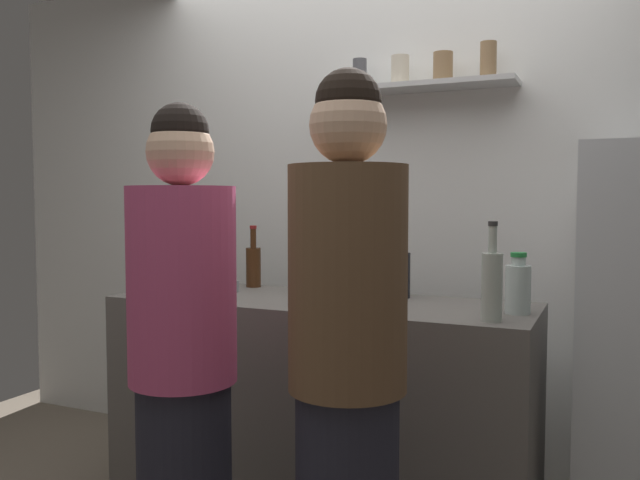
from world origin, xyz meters
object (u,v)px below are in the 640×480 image
utensil_holder (315,289)px  wine_bottle_amber_glass (253,265)px  water_bottle_plastic (518,287)px  wine_bottle_green_glass (305,267)px  person_pink_top (183,369)px  wine_bottle_pale_glass (492,284)px  baking_pan (193,287)px  wine_bottle_dark_glass (402,272)px  person_brown_jacket (347,374)px

utensil_holder → wine_bottle_amber_glass: bearing=144.2°
water_bottle_plastic → wine_bottle_amber_glass: bearing=169.6°
wine_bottle_amber_glass → wine_bottle_green_glass: bearing=-16.7°
person_pink_top → utensil_holder: bearing=-45.6°
wine_bottle_pale_glass → wine_bottle_green_glass: 0.93m
water_bottle_plastic → person_pink_top: person_pink_top is taller
baking_pan → wine_bottle_amber_glass: 0.33m
baking_pan → water_bottle_plastic: (1.40, 0.05, 0.07)m
baking_pan → wine_bottle_dark_glass: (0.90, 0.24, 0.08)m
wine_bottle_dark_glass → wine_bottle_green_glass: (-0.43, -0.06, 0.01)m
wine_bottle_pale_glass → utensil_holder: bearing=173.8°
wine_bottle_amber_glass → wine_bottle_dark_glass: bearing=-2.9°
wine_bottle_pale_glass → wine_bottle_green_glass: size_ratio=1.08×
wine_bottle_dark_glass → water_bottle_plastic: (0.50, -0.19, -0.01)m
person_pink_top → person_brown_jacket: size_ratio=0.96×
person_brown_jacket → utensil_holder: bearing=171.2°
wine_bottle_dark_glass → wine_bottle_pale_glass: bearing=-41.5°
wine_bottle_green_glass → water_bottle_plastic: bearing=-8.2°
utensil_holder → person_pink_top: 0.71m
baking_pan → wine_bottle_dark_glass: bearing=14.9°
wine_bottle_amber_glass → person_pink_top: 1.10m
wine_bottle_amber_glass → water_bottle_plastic: 1.27m
person_pink_top → person_brown_jacket: bearing=-119.9°
wine_bottle_dark_glass → wine_bottle_amber_glass: 0.75m
wine_bottle_green_glass → person_brown_jacket: (0.56, -0.89, -0.20)m
wine_bottle_dark_glass → person_pink_top: (-0.42, -0.98, -0.23)m
utensil_holder → wine_bottle_pale_glass: bearing=-6.2°
utensil_holder → person_pink_top: bearing=-102.4°
utensil_holder → wine_bottle_green_glass: bearing=122.9°
wine_bottle_dark_glass → person_pink_top: size_ratio=0.18×
utensil_holder → wine_bottle_green_glass: size_ratio=0.68×
wine_bottle_green_glass → wine_bottle_amber_glass: bearing=163.3°
wine_bottle_pale_glass → person_brown_jacket: bearing=-118.5°
person_pink_top → wine_bottle_amber_glass: bearing=-15.0°
utensil_holder → person_brown_jacket: (0.40, -0.64, -0.14)m
wine_bottle_dark_glass → person_brown_jacket: person_brown_jacket is taller
wine_bottle_dark_glass → baking_pan: bearing=-165.1°
wine_bottle_pale_glass → person_pink_top: bearing=-145.1°
water_bottle_plastic → wine_bottle_dark_glass: bearing=158.9°
person_pink_top → wine_bottle_dark_glass: bearing=-56.1°
wine_bottle_pale_glass → wine_bottle_amber_glass: (-1.19, 0.43, -0.02)m
wine_bottle_pale_glass → person_pink_top: size_ratio=0.21×
wine_bottle_pale_glass → water_bottle_plastic: wine_bottle_pale_glass is taller
wine_bottle_dark_glass → person_pink_top: bearing=-112.9°
wine_bottle_pale_glass → person_pink_top: person_pink_top is taller
baking_pan → person_pink_top: size_ratio=0.21×
water_bottle_plastic → person_pink_top: 1.23m
water_bottle_plastic → person_brown_jacket: person_brown_jacket is taller
utensil_holder → person_brown_jacket: bearing=-58.2°
utensil_holder → wine_bottle_amber_glass: 0.60m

